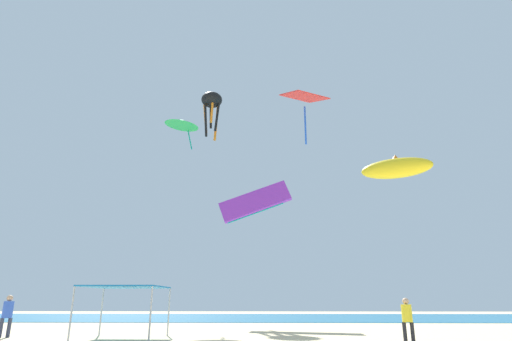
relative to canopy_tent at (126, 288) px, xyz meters
name	(u,v)px	position (x,y,z in m)	size (l,w,h in m)	color
ocean_strip	(260,317)	(5.38, 25.42, -2.05)	(110.00, 23.25, 0.03)	#1E6B93
canopy_tent	(126,288)	(0.00, 0.00, 0.00)	(3.27, 3.21, 2.16)	#B2B2B7
person_leftmost	(407,316)	(11.67, -1.65, -1.10)	(0.44, 0.39, 1.65)	black
person_rightmost	(7,312)	(-5.33, 0.28, -1.02)	(0.43, 0.43, 1.79)	#33384C
kite_inflatable_yellow	(396,168)	(14.44, 6.50, 7.52)	(4.55, 2.88, 1.58)	yellow
kite_delta_green	(182,123)	(-0.83, 12.98, 13.71)	(3.72, 3.69, 2.45)	green
kite_octopus_black	(212,102)	(0.27, 21.83, 20.04)	(2.68, 2.68, 5.32)	black
kite_parafoil_purple	(255,202)	(5.31, 11.63, 6.55)	(5.53, 0.85, 3.36)	purple
kite_diamond_red	(304,99)	(8.42, 2.53, 10.42)	(2.86, 2.82, 3.24)	red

